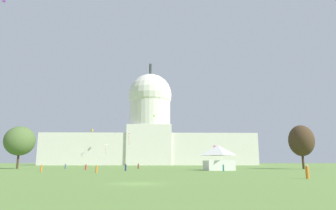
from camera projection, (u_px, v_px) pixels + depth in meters
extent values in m
plane|color=olive|center=(137.00, 184.00, 29.03)|extent=(800.00, 800.00, 0.00)
cube|color=silver|center=(97.00, 150.00, 186.86)|extent=(66.25, 23.91, 19.39)
cube|color=silver|center=(201.00, 150.00, 188.63)|extent=(66.25, 23.91, 19.39)
cube|color=silver|center=(150.00, 146.00, 188.23)|extent=(27.18, 26.30, 24.49)
cylinder|color=silver|center=(150.00, 111.00, 192.51)|extent=(26.26, 26.26, 20.76)
sphere|color=silver|center=(150.00, 95.00, 194.47)|extent=(28.23, 28.23, 28.23)
cylinder|color=#2D3833|center=(151.00, 69.00, 197.86)|extent=(1.80, 1.80, 7.56)
cube|color=white|center=(219.00, 165.00, 74.27)|extent=(7.10, 7.31, 2.43)
pyramid|color=white|center=(218.00, 150.00, 74.97)|extent=(7.46, 7.67, 2.52)
cylinder|color=#42301E|center=(18.00, 159.00, 89.94)|extent=(0.62, 0.62, 5.76)
ellipsoid|color=#4C6633|center=(20.00, 141.00, 91.00)|extent=(12.21, 11.97, 9.04)
cylinder|color=#42301E|center=(303.00, 159.00, 86.57)|extent=(0.65, 0.65, 5.55)
ellipsoid|color=#42301E|center=(301.00, 141.00, 87.61)|extent=(9.12, 9.42, 9.17)
cylinder|color=orange|center=(41.00, 169.00, 61.98)|extent=(0.38, 0.38, 1.42)
sphere|color=beige|center=(42.00, 165.00, 62.14)|extent=(0.29, 0.29, 0.25)
cylinder|color=red|center=(86.00, 167.00, 76.93)|extent=(0.58, 0.58, 1.29)
sphere|color=brown|center=(86.00, 164.00, 77.08)|extent=(0.33, 0.33, 0.25)
cylinder|color=orange|center=(96.00, 169.00, 57.23)|extent=(0.40, 0.40, 1.33)
sphere|color=beige|center=(97.00, 165.00, 57.37)|extent=(0.25, 0.25, 0.23)
cylinder|color=maroon|center=(138.00, 166.00, 87.82)|extent=(0.38, 0.38, 1.48)
sphere|color=brown|center=(138.00, 163.00, 87.98)|extent=(0.23, 0.23, 0.23)
cylinder|color=orange|center=(307.00, 173.00, 37.67)|extent=(0.58, 0.58, 1.52)
sphere|color=beige|center=(307.00, 166.00, 37.84)|extent=(0.34, 0.34, 0.25)
cylinder|color=#1E757A|center=(223.00, 168.00, 65.83)|extent=(0.45, 0.45, 1.39)
sphere|color=beige|center=(223.00, 164.00, 65.98)|extent=(0.30, 0.30, 0.23)
cylinder|color=navy|center=(126.00, 168.00, 69.28)|extent=(0.55, 0.55, 1.46)
sphere|color=brown|center=(126.00, 164.00, 69.43)|extent=(0.29, 0.29, 0.21)
cylinder|color=#3D5684|center=(65.00, 167.00, 86.30)|extent=(0.43, 0.43, 1.42)
sphere|color=beige|center=(66.00, 164.00, 86.46)|extent=(0.29, 0.29, 0.24)
pyramid|color=white|center=(105.00, 145.00, 114.80)|extent=(1.64, 1.56, 0.12)
cylinder|color=#D1339E|center=(106.00, 151.00, 114.16)|extent=(0.45, 0.12, 2.73)
cube|color=purple|center=(4.00, 1.00, 76.56)|extent=(0.90, 0.85, 0.49)
cube|color=#8CD133|center=(154.00, 116.00, 149.38)|extent=(0.70, 0.71, 0.34)
cube|color=#8CD133|center=(154.00, 115.00, 149.48)|extent=(0.70, 0.71, 0.34)
cube|color=gold|center=(92.00, 131.00, 134.77)|extent=(1.19, 1.18, 0.48)
cube|color=gold|center=(92.00, 130.00, 134.88)|extent=(1.19, 1.18, 0.48)
cylinder|color=gold|center=(92.00, 134.00, 134.50)|extent=(0.18, 0.41, 2.36)
pyramid|color=#33BCDB|center=(117.00, 117.00, 165.85)|extent=(0.98, 1.16, 0.28)
cylinder|color=blue|center=(116.00, 119.00, 165.76)|extent=(0.10, 0.21, 1.29)
cube|color=#D1339E|center=(214.00, 148.00, 140.00)|extent=(1.11, 1.10, 0.49)
cube|color=#D1339E|center=(214.00, 146.00, 140.13)|extent=(1.11, 1.10, 0.49)
pyramid|color=red|center=(128.00, 134.00, 99.63)|extent=(0.76, 1.12, 0.17)
cylinder|color=red|center=(129.00, 140.00, 99.20)|extent=(0.46, 0.07, 2.99)
cube|color=orange|center=(144.00, 88.00, 162.18)|extent=(0.34, 1.09, 1.36)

